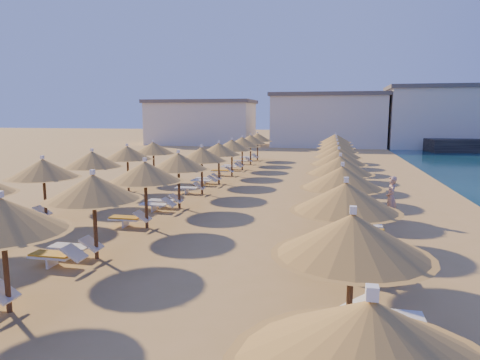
% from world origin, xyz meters
% --- Properties ---
extents(ground, '(220.00, 220.00, 0.00)m').
position_xyz_m(ground, '(0.00, 0.00, 0.00)').
color(ground, tan).
rests_on(ground, ground).
extents(hotel_blocks, '(49.31, 9.36, 8.10)m').
position_xyz_m(hotel_blocks, '(2.67, 45.19, 3.70)').
color(hotel_blocks, beige).
rests_on(hotel_blocks, ground).
extents(parasol_row_east, '(2.95, 43.28, 2.74)m').
position_xyz_m(parasol_row_east, '(3.36, 5.01, 2.16)').
color(parasol_row_east, brown).
rests_on(parasol_row_east, ground).
extents(parasol_row_west, '(2.95, 43.28, 2.74)m').
position_xyz_m(parasol_row_west, '(-3.97, 5.01, 2.16)').
color(parasol_row_west, brown).
rests_on(parasol_row_west, ground).
extents(parasol_row_inland, '(2.95, 21.28, 2.74)m').
position_xyz_m(parasol_row_inland, '(-8.38, 1.34, 2.16)').
color(parasol_row_inland, brown).
rests_on(parasol_row_inland, ground).
extents(loungers, '(14.77, 40.88, 0.66)m').
position_xyz_m(loungers, '(-1.61, 4.29, 0.34)').
color(loungers, white).
rests_on(loungers, ground).
extents(beachgoer_a, '(0.46, 0.68, 1.82)m').
position_xyz_m(beachgoer_a, '(5.47, 2.96, 0.91)').
color(beachgoer_a, tan).
rests_on(beachgoer_a, ground).
extents(beachgoer_c, '(1.01, 1.09, 1.79)m').
position_xyz_m(beachgoer_c, '(4.08, 10.12, 0.90)').
color(beachgoer_c, tan).
rests_on(beachgoer_c, ground).
extents(beachgoer_b, '(0.73, 0.93, 1.87)m').
position_xyz_m(beachgoer_b, '(3.90, 3.14, 0.94)').
color(beachgoer_b, tan).
rests_on(beachgoer_b, ground).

